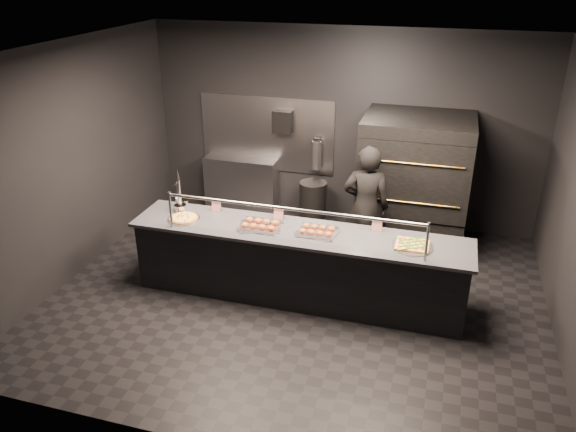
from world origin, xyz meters
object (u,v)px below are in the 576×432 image
Objects in this scene: round_pizza at (184,218)px; pizza_oven at (414,182)px; service_counter at (298,264)px; trash_bin at (313,203)px; prep_shelf at (242,184)px; fire_extinguisher at (317,155)px; towel_dispenser at (283,122)px; slider_tray_b at (317,231)px; worker at (366,207)px; square_pizza at (412,245)px; slider_tray_a at (260,225)px; beer_tap at (180,199)px.

pizza_oven is at bearing 36.76° from round_pizza.
trash_bin is (-0.32, 2.09, -0.11)m from service_counter.
service_counter is 2.12m from trash_bin.
fire_extinguisher is (1.25, 0.08, 0.61)m from prep_shelf.
pizza_oven reaches higher than towel_dispenser.
towel_dispenser is 0.74m from fire_extinguisher.
pizza_oven is 3.73× the size of slider_tray_b.
worker is at bearing 68.73° from slider_tray_b.
service_counter reaches higher than fire_extinguisher.
towel_dispenser is 1.36m from trash_bin.
square_pizza is 0.67× the size of trash_bin.
fire_extinguisher is at bearing 94.93° from trash_bin.
round_pizza is 1.69m from slider_tray_b.
square_pizza is at bearing 115.63° from worker.
prep_shelf is at bearing 128.47° from slider_tray_b.
round_pizza is 2.79m from square_pizza.
towel_dispenser is at bearing 115.49° from slider_tray_b.
slider_tray_a is at bearing -179.88° from square_pizza.
pizza_oven reaches higher than square_pizza.
trash_bin is at bearing 86.14° from slider_tray_a.
pizza_oven is 5.46× the size of towel_dispenser.
round_pizza is (-0.55, -2.47, -0.61)m from towel_dispenser.
beer_tap is 0.30m from round_pizza.
beer_tap is 1.43× the size of round_pizza.
towel_dispenser is 0.61× the size of beer_tap.
round_pizza is at bearing -176.86° from service_counter.
worker is (2.10, 1.15, -0.08)m from round_pizza.
slider_tray_a is (0.43, -2.41, -0.60)m from towel_dispenser.
fire_extinguisher is 0.91× the size of slider_tray_a.
fire_extinguisher is 0.30× the size of worker.
fire_extinguisher is 0.77m from trash_bin.
service_counter is at bearing -69.37° from towel_dispenser.
slider_tray_b is at bearing -75.02° from trash_bin.
slider_tray_a is at bearing 3.32° from round_pizza.
beer_tap reaches higher than slider_tray_a.
towel_dispenser reaches higher than trash_bin.
pizza_oven is at bearing 49.09° from slider_tray_a.
beer_tap reaches higher than service_counter.
fire_extinguisher is at bearing 66.08° from round_pizza.
fire_extinguisher is at bearing 1.04° from towel_dispenser.
square_pizza is (1.81, 0.00, -0.01)m from slider_tray_a.
worker is (2.25, 0.94, -0.23)m from beer_tap.
pizza_oven is 1.63m from fire_extinguisher.
pizza_oven is 4.71× the size of round_pizza.
square_pizza is at bearing -3.07° from beer_tap.
trash_bin is at bearing 98.78° from service_counter.
slider_tray_a is 1.17× the size of square_pizza.
fire_extinguisher is at bearing 98.30° from service_counter.
square_pizza reaches higher than prep_shelf.
slider_tray_b is at bearing 3.04° from slider_tray_a.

